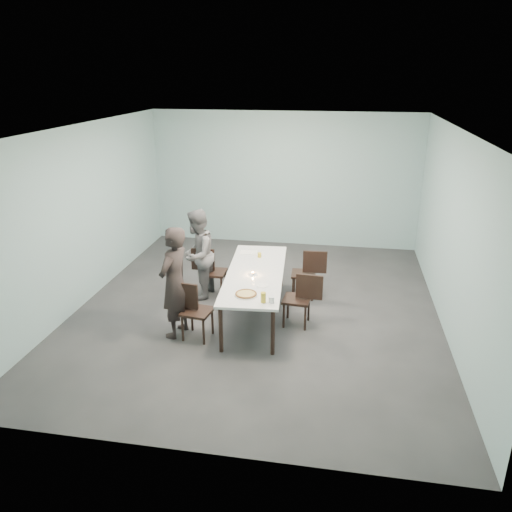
% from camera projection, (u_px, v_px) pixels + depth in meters
% --- Properties ---
extents(ground, '(7.00, 7.00, 0.00)m').
position_uv_depth(ground, '(257.00, 308.00, 8.52)').
color(ground, '#333335').
rests_on(ground, ground).
extents(room_shell, '(6.02, 7.02, 3.01)m').
position_uv_depth(room_shell, '(258.00, 192.00, 7.82)').
color(room_shell, '#99BEC1').
rests_on(room_shell, ground).
extents(table, '(1.10, 2.66, 0.75)m').
position_uv_depth(table, '(255.00, 276.00, 8.07)').
color(table, white).
rests_on(table, ground).
extents(chair_near_left, '(0.63, 0.47, 0.87)m').
position_uv_depth(chair_near_left, '(192.00, 307.00, 7.44)').
color(chair_near_left, black).
rests_on(chair_near_left, ground).
extents(chair_far_left, '(0.61, 0.43, 0.87)m').
position_uv_depth(chair_far_left, '(209.00, 268.00, 8.88)').
color(chair_far_left, black).
rests_on(chair_far_left, ground).
extents(chair_near_right, '(0.63, 0.45, 0.87)m').
position_uv_depth(chair_near_right, '(302.00, 296.00, 7.80)').
color(chair_near_right, black).
rests_on(chair_near_right, ground).
extents(chair_far_right, '(0.62, 0.43, 0.87)m').
position_uv_depth(chair_far_right, '(308.00, 271.00, 8.78)').
color(chair_far_right, black).
rests_on(chair_far_right, ground).
extents(diner_near, '(0.55, 0.71, 1.72)m').
position_uv_depth(diner_near, '(174.00, 282.00, 7.40)').
color(diner_near, black).
rests_on(diner_near, ground).
extents(diner_far, '(0.68, 0.84, 1.61)m').
position_uv_depth(diner_far, '(197.00, 255.00, 8.67)').
color(diner_far, slate).
rests_on(diner_far, ground).
extents(pizza, '(0.34, 0.34, 0.04)m').
position_uv_depth(pizza, '(246.00, 294.00, 7.23)').
color(pizza, white).
rests_on(pizza, table).
extents(side_plate, '(0.18, 0.18, 0.01)m').
position_uv_depth(side_plate, '(262.00, 285.00, 7.55)').
color(side_plate, white).
rests_on(side_plate, table).
extents(beer_glass, '(0.08, 0.08, 0.15)m').
position_uv_depth(beer_glass, '(263.00, 298.00, 6.98)').
color(beer_glass, gold).
rests_on(beer_glass, table).
extents(water_tumbler, '(0.08, 0.08, 0.09)m').
position_uv_depth(water_tumbler, '(271.00, 300.00, 6.99)').
color(water_tumbler, silver).
rests_on(water_tumbler, table).
extents(tealight, '(0.06, 0.06, 0.05)m').
position_uv_depth(tealight, '(253.00, 274.00, 7.95)').
color(tealight, silver).
rests_on(tealight, table).
extents(amber_tumbler, '(0.07, 0.07, 0.08)m').
position_uv_depth(amber_tumbler, '(259.00, 255.00, 8.69)').
color(amber_tumbler, gold).
rests_on(amber_tumbler, table).
extents(menu, '(0.32, 0.24, 0.01)m').
position_uv_depth(menu, '(249.00, 252.00, 8.93)').
color(menu, silver).
rests_on(menu, table).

